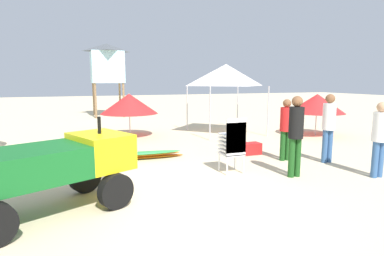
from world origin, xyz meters
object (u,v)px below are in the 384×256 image
Objects in this scene: lifeguard_near_left at (296,131)px; stacked_plastic_chairs at (234,142)px; surfboard_pile at (142,155)px; lifeguard_tower at (107,63)px; beach_umbrella_far at (317,103)px; beach_umbrella_left at (129,104)px; cooler_box at (250,149)px; lifeguard_near_center at (329,123)px; utility_cart at (55,165)px; lifeguard_near_right at (380,135)px; popup_canopy at (226,75)px; lifeguard_far_right at (286,126)px.

stacked_plastic_chairs is at bearing 148.45° from lifeguard_near_left.
lifeguard_tower is at bearing 88.50° from surfboard_pile.
lifeguard_tower reaches higher than beach_umbrella_far.
lifeguard_near_left is 14.13m from lifeguard_tower.
beach_umbrella_left is 3.60× the size of cooler_box.
utility_cart is at bearing -171.52° from lifeguard_near_center.
beach_umbrella_left is at bearing 123.86° from cooler_box.
lifeguard_tower is at bearing 106.47° from lifeguard_near_right.
beach_umbrella_far is at bearing -27.97° from popup_canopy.
lifeguard_tower is (0.29, 10.99, 2.99)m from surfboard_pile.
cooler_box is (-4.08, -1.95, -1.07)m from beach_umbrella_far.
cooler_box is (-1.40, 1.50, -0.87)m from lifeguard_near_center.
lifeguard_far_right is 0.39× the size of lifeguard_tower.
stacked_plastic_chairs is at bearing -131.68° from cooler_box.
lifeguard_near_center is at bearing -32.66° from lifeguard_far_right.
lifeguard_tower reaches higher than lifeguard_far_right.
lifeguard_tower reaches higher than lifeguard_near_center.
lifeguard_far_right is at bearing 116.11° from lifeguard_near_right.
lifeguard_far_right reaches higher than beach_umbrella_far.
stacked_plastic_chairs is 2.17× the size of cooler_box.
utility_cart reaches higher than surfboard_pile.
lifeguard_near_left is 1.08× the size of lifeguard_near_right.
beach_umbrella_left is (0.01, -7.38, -1.84)m from lifeguard_tower.
lifeguard_near_right is 2.20m from lifeguard_far_right.
cooler_box is (1.36, 1.52, -0.58)m from stacked_plastic_chairs.
beach_umbrella_far is at bearing 25.73° from utility_cart.
lifeguard_near_center is 1.07× the size of lifeguard_near_right.
lifeguard_near_right is at bearing -73.53° from lifeguard_tower.
utility_cart is at bearing 176.12° from lifeguard_near_right.
lifeguard_tower is (-2.57, 13.74, 2.06)m from lifeguard_near_left.
stacked_plastic_chairs is 3.16m from lifeguard_near_right.
lifeguard_near_right is at bearing -63.89° from lifeguard_far_right.
surfboard_pile is at bearing -168.67° from beach_umbrella_far.
stacked_plastic_chairs reaches higher than surfboard_pile.
lifeguard_near_left is 3.02× the size of cooler_box.
popup_canopy is 3.94m from beach_umbrella_left.
stacked_plastic_chairs is 0.79× the size of lifeguard_far_right.
popup_canopy reaches higher than utility_cart.
surfboard_pile is 1.09× the size of beach_umbrella_left.
popup_canopy is (0.46, 4.53, 1.39)m from lifeguard_far_right.
lifeguard_tower is at bearing 125.67° from beach_umbrella_far.
lifeguard_near_right reaches higher than cooler_box.
popup_canopy is (-0.42, 5.09, 1.30)m from lifeguard_near_center.
surfboard_pile is at bearing 158.04° from lifeguard_far_right.
popup_canopy reaches higher than cooler_box.
lifeguard_near_center is 4.37m from beach_umbrella_far.
surfboard_pile is at bearing 170.48° from cooler_box.
lifeguard_near_right is 0.79× the size of beach_umbrella_far.
lifeguard_near_center is at bearing -24.25° from surfboard_pile.
popup_canopy reaches higher than surfboard_pile.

